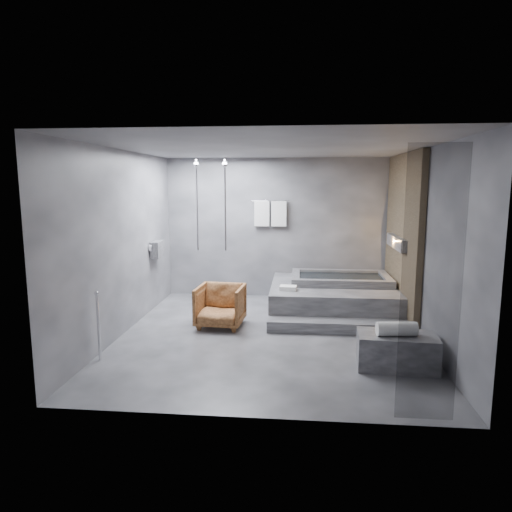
# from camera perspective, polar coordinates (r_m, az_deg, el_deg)

# --- Properties ---
(room) EXTENTS (5.00, 5.04, 2.82)m
(room) POSITION_cam_1_polar(r_m,az_deg,el_deg) (6.94, 5.15, 4.37)
(room) COLOR #323235
(room) RESTS_ON ground
(tub_deck) EXTENTS (2.20, 2.00, 0.50)m
(tub_deck) POSITION_cam_1_polar(r_m,az_deg,el_deg) (8.40, 9.54, -5.16)
(tub_deck) COLOR #38383B
(tub_deck) RESTS_ON ground
(tub_step) EXTENTS (2.20, 0.36, 0.18)m
(tub_step) POSITION_cam_1_polar(r_m,az_deg,el_deg) (7.32, 10.16, -8.63)
(tub_step) COLOR #38383B
(tub_step) RESTS_ON ground
(concrete_bench) EXTENTS (0.99, 0.59, 0.43)m
(concrete_bench) POSITION_cam_1_polar(r_m,az_deg,el_deg) (6.09, 17.17, -11.29)
(concrete_bench) COLOR #38383B
(concrete_bench) RESTS_ON ground
(driftwood_chair) EXTENTS (0.78, 0.80, 0.68)m
(driftwood_chair) POSITION_cam_1_polar(r_m,az_deg,el_deg) (7.43, -4.47, -6.23)
(driftwood_chair) COLOR #4D2913
(driftwood_chair) RESTS_ON ground
(rolled_towel) EXTENTS (0.50, 0.22, 0.18)m
(rolled_towel) POSITION_cam_1_polar(r_m,az_deg,el_deg) (5.95, 17.18, -8.69)
(rolled_towel) COLOR silver
(rolled_towel) RESTS_ON concrete_bench
(deck_towel) EXTENTS (0.30, 0.23, 0.07)m
(deck_towel) POSITION_cam_1_polar(r_m,az_deg,el_deg) (7.79, 4.04, -4.01)
(deck_towel) COLOR white
(deck_towel) RESTS_ON tub_deck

